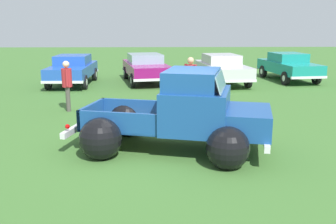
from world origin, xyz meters
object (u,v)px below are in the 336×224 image
Objects in this scene: show_car_0 at (73,69)px; show_car_1 at (146,67)px; vintage_pickup_truck at (185,119)px; show_car_2 at (222,68)px; show_car_3 at (289,66)px; spectator_0 at (190,79)px; spectator_1 at (67,83)px.

show_car_1 is at bearing 101.16° from show_car_0.
vintage_pickup_truck is 10.56m from show_car_2.
show_car_0 is 11.09m from show_car_3.
vintage_pickup_truck is 4.81m from spectator_0.
show_car_2 is 2.71× the size of spectator_0.
show_car_3 is at bearing 81.69° from show_car_1.
vintage_pickup_truck is at bearing -144.10° from spectator_0.
show_car_3 is (3.67, 0.86, -0.00)m from show_car_2.
vintage_pickup_truck is at bearing 25.56° from show_car_0.
show_car_1 is at bearing -94.49° from show_car_3.
show_car_3 is (11.04, 1.08, -0.00)m from show_car_0.
vintage_pickup_truck reaches higher than show_car_3.
spectator_0 is (5.31, -5.25, 0.24)m from show_car_0.
show_car_3 is 8.53m from spectator_0.
spectator_0 is (-2.05, -5.47, 0.24)m from show_car_2.
show_car_0 is 7.37m from show_car_2.
spectator_1 is at bearing -32.17° from show_car_1.
spectator_0 reaches higher than show_car_0.
show_car_1 is 2.74× the size of spectator_0.
show_car_1 is at bearing 58.94° from spectator_0.
show_car_2 is at bearing 91.78° from show_car_0.
show_car_1 is at bearing -103.83° from show_car_2.
vintage_pickup_truck is 5.64m from spectator_1.
show_car_1 is 2.85× the size of spectator_1.
spectator_1 reaches higher than show_car_0.
vintage_pickup_truck reaches higher than show_car_0.
spectator_0 is at bearing -49.55° from show_car_3.
spectator_1 reaches higher than show_car_1.
spectator_1 is (-6.30, -5.99, 0.20)m from show_car_2.
show_car_2 is 8.69m from spectator_1.
show_car_1 is at bearing -125.08° from spectator_1.
show_car_0 is at bearing -93.63° from spectator_1.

